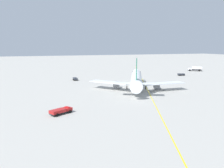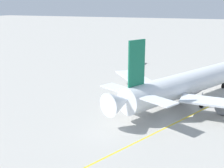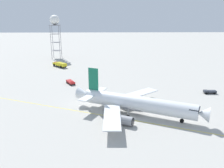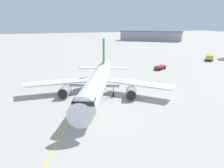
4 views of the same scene
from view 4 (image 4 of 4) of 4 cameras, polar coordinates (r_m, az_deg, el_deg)
ground_plane at (r=55.32m, az=-5.73°, el=-3.11°), size 600.00×600.00×0.00m
airliner_main at (r=53.81m, az=-3.43°, el=0.01°), size 31.62×36.00×12.19m
ops_pickup_truck at (r=87.93m, az=11.11°, el=3.83°), size 5.71×4.35×1.41m
fire_tender_truck at (r=115.29m, az=21.74°, el=5.92°), size 8.59×8.59×2.50m
terminal_shed at (r=217.30m, az=9.13°, el=11.03°), size 49.99×46.79×8.43m
taxiway_centreline at (r=52.00m, az=-8.12°, el=-4.34°), size 72.15×166.09×0.01m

